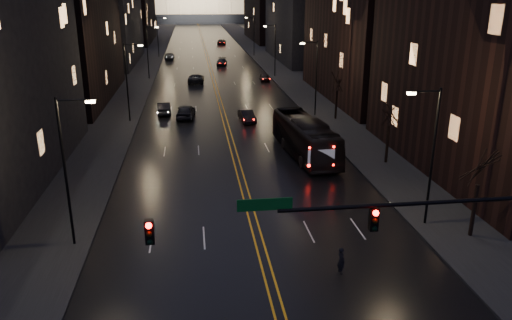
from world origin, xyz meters
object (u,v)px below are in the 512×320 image
object	(u,v)px
oncoming_car_b	(164,108)
pedestrian_a	(341,261)
receding_car_a	(247,116)
traffic_signal	(428,227)
oncoming_car_a	(186,111)
bus	(305,137)

from	to	relation	value
oncoming_car_b	pedestrian_a	world-z (taller)	pedestrian_a
receding_car_a	pedestrian_a	bearing A→B (deg)	-94.09
traffic_signal	oncoming_car_b	world-z (taller)	traffic_signal
oncoming_car_a	oncoming_car_b	size ratio (longest dim) A/B	1.09
oncoming_car_b	traffic_signal	bearing A→B (deg)	102.36
traffic_signal	oncoming_car_a	world-z (taller)	traffic_signal
traffic_signal	bus	xyz separation A→B (m)	(0.51, 25.31, -3.37)
receding_car_a	pedestrian_a	size ratio (longest dim) A/B	2.67
oncoming_car_a	oncoming_car_b	distance (m)	3.72
bus	receding_car_a	distance (m)	13.74
traffic_signal	oncoming_car_b	size ratio (longest dim) A/B	3.78
oncoming_car_a	pedestrian_a	size ratio (longest dim) A/B	3.23
bus	traffic_signal	bearing A→B (deg)	-96.51
traffic_signal	oncoming_car_b	bearing A→B (deg)	106.80
oncoming_car_a	bus	bearing A→B (deg)	130.57
receding_car_a	pedestrian_a	xyz separation A→B (m)	(1.38, -33.43, 0.09)
receding_car_a	bus	bearing A→B (deg)	-79.82
oncoming_car_b	receding_car_a	world-z (taller)	oncoming_car_b
traffic_signal	bus	size ratio (longest dim) A/B	1.39
oncoming_car_a	pedestrian_a	world-z (taller)	oncoming_car_a
traffic_signal	pedestrian_a	bearing A→B (deg)	112.04
traffic_signal	receding_car_a	world-z (taller)	traffic_signal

